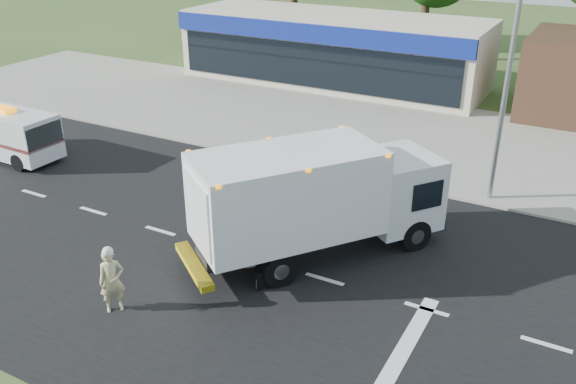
# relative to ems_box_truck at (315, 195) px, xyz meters

# --- Properties ---
(ground) EXTENTS (120.00, 120.00, 0.00)m
(ground) POSITION_rel_ems_box_truck_xyz_m (0.90, -1.08, -2.03)
(ground) COLOR #385123
(ground) RESTS_ON ground
(road_asphalt) EXTENTS (60.00, 14.00, 0.02)m
(road_asphalt) POSITION_rel_ems_box_truck_xyz_m (0.90, -1.08, -2.03)
(road_asphalt) COLOR black
(road_asphalt) RESTS_ON ground
(sidewalk) EXTENTS (60.00, 2.40, 0.12)m
(sidewalk) POSITION_rel_ems_box_truck_xyz_m (0.90, 7.12, -1.97)
(sidewalk) COLOR gray
(sidewalk) RESTS_ON ground
(parking_apron) EXTENTS (60.00, 9.00, 0.02)m
(parking_apron) POSITION_rel_ems_box_truck_xyz_m (0.90, 12.92, -2.02)
(parking_apron) COLOR gray
(parking_apron) RESTS_ON ground
(lane_markings) EXTENTS (55.20, 7.00, 0.01)m
(lane_markings) POSITION_rel_ems_box_truck_xyz_m (2.25, -2.44, -2.01)
(lane_markings) COLOR silver
(lane_markings) RESTS_ON road_asphalt
(ems_box_truck) EXTENTS (6.70, 7.84, 3.53)m
(ems_box_truck) POSITION_rel_ems_box_truck_xyz_m (0.00, 0.00, 0.00)
(ems_box_truck) COLOR black
(ems_box_truck) RESTS_ON ground
(emergency_worker) EXTENTS (0.75, 0.78, 1.91)m
(emergency_worker) POSITION_rel_ems_box_truck_xyz_m (-3.35, -5.03, -1.09)
(emergency_worker) COLOR tan
(emergency_worker) RESTS_ON ground
(ambulance_van) EXTENTS (4.77, 1.94, 2.23)m
(ambulance_van) POSITION_rel_ems_box_truck_xyz_m (-14.76, 1.01, -0.91)
(ambulance_van) COLOR silver
(ambulance_van) RESTS_ON ground
(retail_strip_mall) EXTENTS (18.00, 6.20, 4.00)m
(retail_strip_mall) POSITION_rel_ems_box_truck_xyz_m (-8.10, 18.84, -0.02)
(retail_strip_mall) COLOR beige
(retail_strip_mall) RESTS_ON ground
(traffic_signal_pole) EXTENTS (3.51, 0.25, 8.00)m
(traffic_signal_pole) POSITION_rel_ems_box_truck_xyz_m (3.26, 6.52, 2.89)
(traffic_signal_pole) COLOR gray
(traffic_signal_pole) RESTS_ON ground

